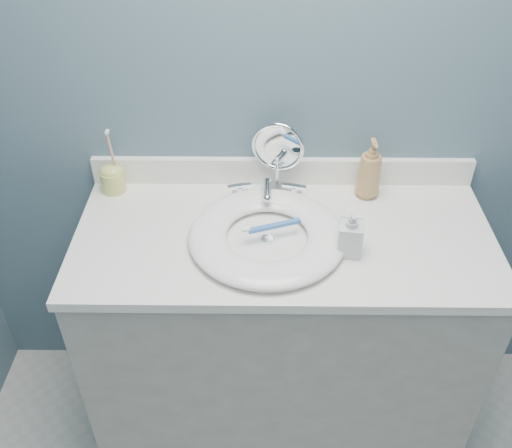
{
  "coord_description": "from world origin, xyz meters",
  "views": [
    {
      "loc": [
        -0.07,
        -0.3,
        1.94
      ],
      "look_at": [
        -0.08,
        0.94,
        0.94
      ],
      "focal_mm": 40.0,
      "sensor_mm": 36.0,
      "label": 1
    }
  ],
  "objects_px": {
    "makeup_mirror": "(278,155)",
    "toothbrush_holder": "(112,177)",
    "soap_bottle_clear": "(351,232)",
    "soap_bottle_amber": "(370,169)"
  },
  "relations": [
    {
      "from": "makeup_mirror",
      "to": "soap_bottle_clear",
      "type": "relative_size",
      "value": 1.66
    },
    {
      "from": "makeup_mirror",
      "to": "soap_bottle_amber",
      "type": "xyz_separation_m",
      "value": [
        0.28,
        -0.02,
        -0.03
      ]
    },
    {
      "from": "soap_bottle_clear",
      "to": "toothbrush_holder",
      "type": "bearing_deg",
      "value": 164.95
    },
    {
      "from": "soap_bottle_amber",
      "to": "toothbrush_holder",
      "type": "height_order",
      "value": "toothbrush_holder"
    },
    {
      "from": "makeup_mirror",
      "to": "toothbrush_holder",
      "type": "xyz_separation_m",
      "value": [
        -0.52,
        -0.01,
        -0.08
      ]
    },
    {
      "from": "makeup_mirror",
      "to": "toothbrush_holder",
      "type": "distance_m",
      "value": 0.53
    },
    {
      "from": "soap_bottle_amber",
      "to": "soap_bottle_clear",
      "type": "relative_size",
      "value": 1.35
    },
    {
      "from": "makeup_mirror",
      "to": "soap_bottle_clear",
      "type": "height_order",
      "value": "makeup_mirror"
    },
    {
      "from": "makeup_mirror",
      "to": "toothbrush_holder",
      "type": "height_order",
      "value": "makeup_mirror"
    },
    {
      "from": "soap_bottle_clear",
      "to": "soap_bottle_amber",
      "type": "bearing_deg",
      "value": 79.3
    }
  ]
}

